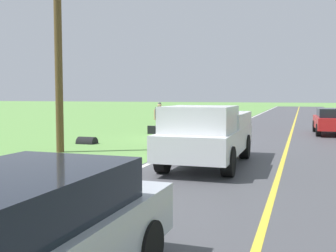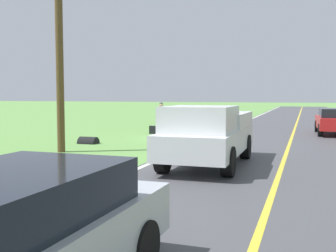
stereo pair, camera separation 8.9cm
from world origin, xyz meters
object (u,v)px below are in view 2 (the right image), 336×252
at_px(utility_pole_roadside, 59,30).
at_px(sedan_near_oncoming, 336,121).
at_px(hitchhiker_walking, 161,116).
at_px(sedan_ahead_same_lane, 1,243).
at_px(suitcase_carried, 154,130).
at_px(pickup_truck_passing, 207,134).

bearing_deg(utility_pole_roadside, sedan_near_oncoming, -133.89).
distance_m(hitchhiker_walking, sedan_ahead_same_lane, 18.72).
bearing_deg(sedan_near_oncoming, sedan_ahead_same_lane, 78.56).
height_order(suitcase_carried, pickup_truck_passing, pickup_truck_passing).
bearing_deg(utility_pole_roadside, sedan_ahead_same_lane, 120.46).
relative_size(sedan_near_oncoming, utility_pole_roadside, 0.50).
relative_size(sedan_ahead_same_lane, utility_pole_roadside, 0.49).
xyz_separation_m(suitcase_carried, utility_pole_roadside, (0.75, 7.83, 4.27)).
xyz_separation_m(suitcase_carried, pickup_truck_passing, (-5.11, 9.09, 0.74)).
bearing_deg(pickup_truck_passing, sedan_near_oncoming, -110.03).
height_order(pickup_truck_passing, sedan_ahead_same_lane, pickup_truck_passing).
height_order(hitchhiker_walking, utility_pole_roadside, utility_pole_roadside).
xyz_separation_m(suitcase_carried, sedan_near_oncoming, (-9.43, -2.74, 0.53)).
bearing_deg(suitcase_carried, sedan_ahead_same_lane, 14.35).
bearing_deg(pickup_truck_passing, utility_pole_roadside, -12.14).
distance_m(hitchhiker_walking, utility_pole_roadside, 8.75).
bearing_deg(suitcase_carried, utility_pole_roadside, -7.31).
height_order(suitcase_carried, utility_pole_roadside, utility_pole_roadside).
xyz_separation_m(pickup_truck_passing, utility_pole_roadside, (5.86, -1.26, 3.53)).
distance_m(pickup_truck_passing, sedan_near_oncoming, 12.60).
bearing_deg(suitcase_carried, sedan_near_oncoming, 104.38).
distance_m(hitchhiker_walking, pickup_truck_passing, 10.32).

